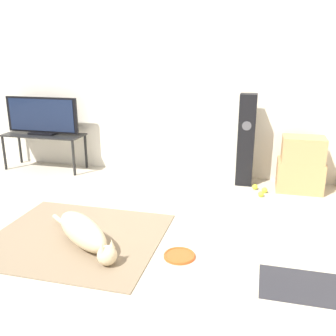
% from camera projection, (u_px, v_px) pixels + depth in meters
% --- Properties ---
extents(ground_plane, '(12.00, 12.00, 0.00)m').
position_uv_depth(ground_plane, '(74.00, 236.00, 3.41)').
color(ground_plane, '#BCB29E').
extents(wall_back, '(8.00, 0.06, 2.55)m').
position_uv_depth(wall_back, '(142.00, 78.00, 4.97)').
color(wall_back, silver).
rests_on(wall_back, ground_plane).
extents(area_rug, '(1.51, 1.34, 0.01)m').
position_uv_depth(area_rug, '(77.00, 237.00, 3.39)').
color(area_rug, '#847056').
rests_on(area_rug, ground_plane).
extents(dog, '(0.90, 0.69, 0.27)m').
position_uv_depth(dog, '(84.00, 233.00, 3.18)').
color(dog, beige).
rests_on(dog, area_rug).
extents(frisbee, '(0.26, 0.26, 0.03)m').
position_uv_depth(frisbee, '(179.00, 256.00, 3.07)').
color(frisbee, '#DB511E').
rests_on(frisbee, ground_plane).
extents(cardboard_box_lower, '(0.53, 0.39, 0.37)m').
position_uv_depth(cardboard_box_lower, '(300.00, 176.00, 4.50)').
color(cardboard_box_lower, tan).
rests_on(cardboard_box_lower, ground_plane).
extents(cardboard_box_upper, '(0.48, 0.35, 0.30)m').
position_uv_depth(cardboard_box_upper, '(303.00, 149.00, 4.39)').
color(cardboard_box_upper, tan).
rests_on(cardboard_box_upper, cardboard_box_lower).
extents(floor_speaker, '(0.20, 0.21, 1.13)m').
position_uv_depth(floor_speaker, '(246.00, 140.00, 4.61)').
color(floor_speaker, black).
rests_on(floor_speaker, ground_plane).
extents(tv_stand, '(1.14, 0.42, 0.51)m').
position_uv_depth(tv_stand, '(44.00, 138.00, 5.26)').
color(tv_stand, black).
rests_on(tv_stand, ground_plane).
extents(tv, '(1.07, 0.20, 0.51)m').
position_uv_depth(tv, '(42.00, 116.00, 5.17)').
color(tv, black).
rests_on(tv, tv_stand).
extents(tennis_ball_by_boxes, '(0.07, 0.07, 0.07)m').
position_uv_depth(tennis_ball_by_boxes, '(255.00, 187.00, 4.56)').
color(tennis_ball_by_boxes, '#C6E033').
rests_on(tennis_ball_by_boxes, ground_plane).
extents(tennis_ball_near_speaker, '(0.07, 0.07, 0.07)m').
position_uv_depth(tennis_ball_near_speaker, '(261.00, 194.00, 4.33)').
color(tennis_ball_near_speaker, '#C6E033').
rests_on(tennis_ball_near_speaker, ground_plane).
extents(tennis_ball_loose_on_carpet, '(0.07, 0.07, 0.07)m').
position_uv_depth(tennis_ball_loose_on_carpet, '(265.00, 190.00, 4.45)').
color(tennis_ball_loose_on_carpet, '#C6E033').
rests_on(tennis_ball_loose_on_carpet, ground_plane).
extents(door_mat, '(0.71, 0.44, 0.01)m').
position_uv_depth(door_mat, '(310.00, 287.00, 2.67)').
color(door_mat, '#28282D').
rests_on(door_mat, ground_plane).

